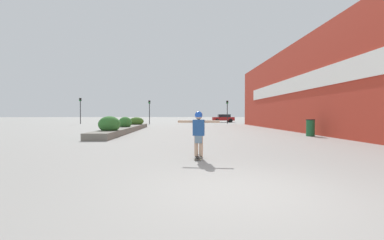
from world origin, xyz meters
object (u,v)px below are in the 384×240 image
trash_bin (310,128)px  traffic_light_left (149,108)px  traffic_light_far_left (80,106)px  skateboard (199,157)px  skateboarder (199,129)px  car_leftmost (272,118)px  traffic_light_right (227,108)px  car_center_left (223,118)px

trash_bin → traffic_light_left: size_ratio=0.30×
trash_bin → traffic_light_far_left: traffic_light_far_left is taller
skateboard → skateboarder: bearing=98.4°
skateboarder → trash_bin: 11.09m
skateboard → skateboarder: size_ratio=0.56×
car_leftmost → traffic_light_far_left: bearing=103.3°
trash_bin → skateboarder: bearing=-133.5°
trash_bin → traffic_light_right: bearing=93.2°
trash_bin → traffic_light_far_left: bearing=135.5°
skateboarder → car_center_left: 38.86m
skateboarder → trash_bin: (7.63, 8.05, -0.38)m
skateboard → trash_bin: bearing=54.9°
traffic_light_left → traffic_light_right: bearing=-1.0°
skateboarder → car_center_left: size_ratio=0.36×
car_center_left → traffic_light_right: 7.88m
car_center_left → traffic_light_left: traffic_light_left is taller
skateboard → car_leftmost: car_leftmost is taller
traffic_light_left → car_leftmost: bearing=19.2°
skateboarder → traffic_light_far_left: 34.44m
skateboard → car_leftmost: bearing=75.8°
car_leftmost → car_center_left: bearing=89.4°
car_center_left → traffic_light_right: size_ratio=1.10×
traffic_light_right → traffic_light_far_left: traffic_light_far_left is taller
car_leftmost → traffic_light_left: traffic_light_left is taller
car_center_left → traffic_light_far_left: bearing=108.4°
trash_bin → car_center_left: size_ratio=0.28×
traffic_light_right → car_leftmost: bearing=38.6°
trash_bin → car_leftmost: 31.18m
traffic_light_far_left → skateboarder: bearing=-63.3°
traffic_light_far_left → car_leftmost: bearing=13.3°
skateboard → car_center_left: (7.06, 38.21, 0.69)m
skateboard → car_leftmost: 41.30m
skateboard → traffic_light_far_left: (-15.47, 30.73, 2.52)m
skateboard → traffic_light_far_left: traffic_light_far_left is taller
car_leftmost → car_center_left: size_ratio=1.00×
traffic_light_left → skateboard: bearing=-80.2°
car_leftmost → traffic_light_far_left: 32.27m
trash_bin → traffic_light_left: bearing=119.7°
skateboarder → traffic_light_far_left: bearing=125.1°
trash_bin → traffic_light_right: size_ratio=0.30×
trash_bin → traffic_light_left: (-12.94, 22.67, 1.85)m
traffic_light_left → traffic_light_right: traffic_light_left is taller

